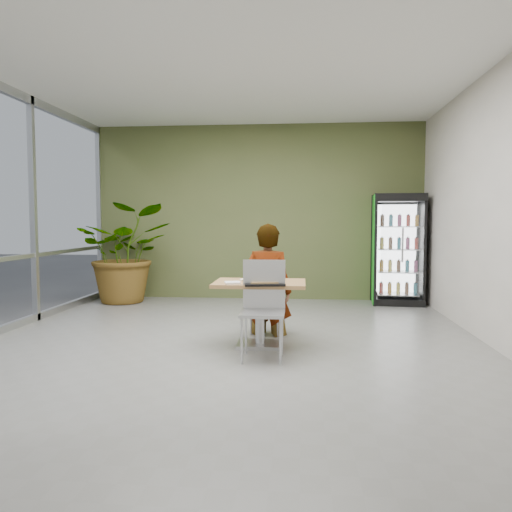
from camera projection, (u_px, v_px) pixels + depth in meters
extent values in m
plane|color=slate|center=(229.00, 345.00, 5.81)|extent=(7.00, 7.00, 0.00)
cube|color=#A48046|center=(260.00, 283.00, 5.69)|extent=(1.03, 0.72, 0.04)
cylinder|color=#ADAFB2|center=(260.00, 316.00, 5.71)|extent=(0.10, 0.10, 0.71)
cube|color=#ADAFB2|center=(260.00, 344.00, 5.74)|extent=(0.52, 0.41, 0.04)
cube|color=#ADAFB2|center=(268.00, 300.00, 6.37)|extent=(0.48, 0.48, 0.03)
cube|color=#ADAFB2|center=(264.00, 283.00, 6.17)|extent=(0.40, 0.11, 0.48)
cylinder|color=#ADAFB2|center=(285.00, 315.00, 6.50)|extent=(0.02, 0.02, 0.44)
cylinder|color=#ADAFB2|center=(259.00, 313.00, 6.60)|extent=(0.02, 0.02, 0.44)
cylinder|color=#ADAFB2|center=(278.00, 320.00, 6.17)|extent=(0.02, 0.02, 0.44)
cylinder|color=#ADAFB2|center=(251.00, 318.00, 6.27)|extent=(0.02, 0.02, 0.44)
cube|color=#ADAFB2|center=(263.00, 313.00, 5.16)|extent=(0.45, 0.45, 0.03)
cube|color=#ADAFB2|center=(264.00, 285.00, 5.35)|extent=(0.45, 0.03, 0.54)
cylinder|color=#ADAFB2|center=(242.00, 340.00, 5.00)|extent=(0.03, 0.03, 0.49)
cylinder|color=#ADAFB2|center=(280.00, 341.00, 4.97)|extent=(0.03, 0.03, 0.49)
cylinder|color=#ADAFB2|center=(246.00, 332.00, 5.39)|extent=(0.03, 0.03, 0.49)
cylinder|color=#ADAFB2|center=(282.00, 333.00, 5.35)|extent=(0.03, 0.03, 0.49)
imported|color=black|center=(268.00, 291.00, 6.31)|extent=(0.70, 0.53, 1.71)
cylinder|color=white|center=(250.00, 280.00, 5.80)|extent=(0.23, 0.23, 0.01)
cylinder|color=white|center=(273.00, 275.00, 5.74)|extent=(0.08, 0.08, 0.14)
cylinder|color=red|center=(273.00, 275.00, 5.74)|extent=(0.08, 0.08, 0.08)
cylinder|color=white|center=(273.00, 268.00, 5.74)|extent=(0.08, 0.08, 0.01)
cube|color=white|center=(233.00, 283.00, 5.50)|extent=(0.20, 0.20, 0.02)
cube|color=black|center=(264.00, 284.00, 5.38)|extent=(0.48, 0.38, 0.02)
cube|color=black|center=(398.00, 249.00, 8.64)|extent=(0.91, 0.74, 1.90)
cube|color=green|center=(373.00, 249.00, 8.68)|extent=(0.07, 0.65, 1.86)
cube|color=silver|center=(402.00, 249.00, 8.31)|extent=(0.68, 0.08, 1.52)
imported|color=#335F26|center=(126.00, 253.00, 8.83)|extent=(1.88, 1.73, 1.74)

